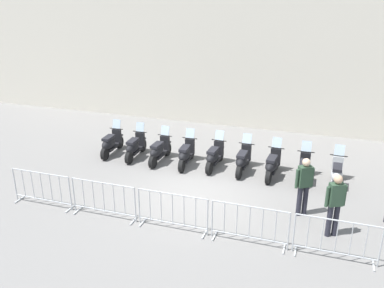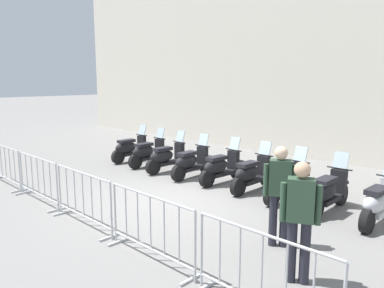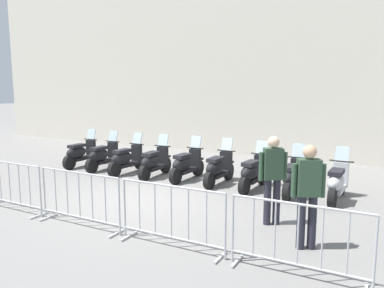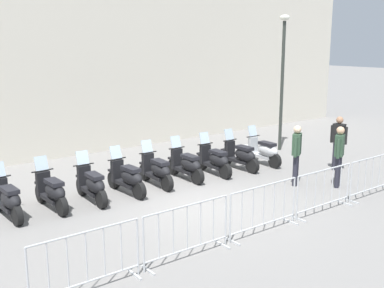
{
  "view_description": "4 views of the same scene",
  "coord_description": "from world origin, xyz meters",
  "px_view_note": "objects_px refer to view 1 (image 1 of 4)",
  "views": [
    {
      "loc": [
        2.96,
        -10.98,
        6.03
      ],
      "look_at": [
        -0.66,
        1.72,
        0.95
      ],
      "focal_mm": 38.06,
      "sensor_mm": 36.0,
      "label": 1
    },
    {
      "loc": [
        6.06,
        -5.85,
        2.79
      ],
      "look_at": [
        -0.58,
        1.56,
        1.09
      ],
      "focal_mm": 34.61,
      "sensor_mm": 36.0,
      "label": 2
    },
    {
      "loc": [
        4.78,
        -7.31,
        2.59
      ],
      "look_at": [
        0.27,
        2.02,
        1.07
      ],
      "focal_mm": 34.51,
      "sensor_mm": 36.0,
      "label": 3
    },
    {
      "loc": [
        -7.42,
        -8.52,
        4.06
      ],
      "look_at": [
        0.73,
        1.23,
        1.27
      ],
      "focal_mm": 44.37,
      "sensor_mm": 36.0,
      "label": 4
    }
  ],
  "objects_px": {
    "motorcycle_4": "(214,156)",
    "motorcycle_5": "(243,160)",
    "barrier_segment_1": "(104,200)",
    "barrier_segment_2": "(173,212)",
    "motorcycle_1": "(135,147)",
    "barrier_segment_0": "(42,189)",
    "motorcycle_0": "(111,143)",
    "motorcycle_2": "(159,151)",
    "motorcycle_8": "(337,174)",
    "officer_near_row_end": "(304,183)",
    "motorcycle_3": "(186,154)",
    "officer_by_barriers": "(335,202)",
    "barrier_segment_4": "(336,240)",
    "barrier_segment_3": "(249,225)",
    "motorcycle_6": "(272,165)",
    "motorcycle_7": "(304,169)"
  },
  "relations": [
    {
      "from": "motorcycle_0",
      "to": "motorcycle_8",
      "type": "relative_size",
      "value": 1.0
    },
    {
      "from": "barrier_segment_2",
      "to": "motorcycle_6",
      "type": "bearing_deg",
      "value": 60.69
    },
    {
      "from": "motorcycle_1",
      "to": "barrier_segment_3",
      "type": "relative_size",
      "value": 0.88
    },
    {
      "from": "motorcycle_6",
      "to": "motorcycle_8",
      "type": "distance_m",
      "value": 2.06
    },
    {
      "from": "motorcycle_1",
      "to": "motorcycle_5",
      "type": "distance_m",
      "value": 4.11
    },
    {
      "from": "motorcycle_2",
      "to": "barrier_segment_4",
      "type": "height_order",
      "value": "motorcycle_2"
    },
    {
      "from": "motorcycle_1",
      "to": "barrier_segment_4",
      "type": "relative_size",
      "value": 0.88
    },
    {
      "from": "barrier_segment_4",
      "to": "motorcycle_8",
      "type": "bearing_deg",
      "value": 87.2
    },
    {
      "from": "motorcycle_8",
      "to": "motorcycle_6",
      "type": "bearing_deg",
      "value": 176.02
    },
    {
      "from": "motorcycle_2",
      "to": "motorcycle_7",
      "type": "bearing_deg",
      "value": -2.49
    },
    {
      "from": "barrier_segment_0",
      "to": "motorcycle_0",
      "type": "bearing_deg",
      "value": 87.81
    },
    {
      "from": "motorcycle_5",
      "to": "officer_by_barriers",
      "type": "xyz_separation_m",
      "value": [
        2.84,
        -3.24,
        0.53
      ]
    },
    {
      "from": "motorcycle_1",
      "to": "motorcycle_3",
      "type": "xyz_separation_m",
      "value": [
        2.05,
        -0.16,
        0.0
      ]
    },
    {
      "from": "motorcycle_4",
      "to": "officer_by_barriers",
      "type": "bearing_deg",
      "value": -40.47
    },
    {
      "from": "motorcycle_1",
      "to": "barrier_segment_2",
      "type": "xyz_separation_m",
      "value": [
        2.9,
        -4.23,
        0.07
      ]
    },
    {
      "from": "motorcycle_1",
      "to": "barrier_segment_0",
      "type": "height_order",
      "value": "motorcycle_1"
    },
    {
      "from": "motorcycle_5",
      "to": "motorcycle_6",
      "type": "xyz_separation_m",
      "value": [
        1.02,
        -0.12,
        0.0
      ]
    },
    {
      "from": "motorcycle_6",
      "to": "officer_near_row_end",
      "type": "height_order",
      "value": "officer_near_row_end"
    },
    {
      "from": "motorcycle_2",
      "to": "barrier_segment_2",
      "type": "relative_size",
      "value": 0.88
    },
    {
      "from": "motorcycle_2",
      "to": "motorcycle_8",
      "type": "xyz_separation_m",
      "value": [
        6.16,
        -0.28,
        0.0
      ]
    },
    {
      "from": "motorcycle_2",
      "to": "motorcycle_3",
      "type": "relative_size",
      "value": 1.0
    },
    {
      "from": "motorcycle_3",
      "to": "motorcycle_5",
      "type": "relative_size",
      "value": 1.0
    },
    {
      "from": "motorcycle_1",
      "to": "barrier_segment_0",
      "type": "relative_size",
      "value": 0.88
    },
    {
      "from": "officer_near_row_end",
      "to": "motorcycle_5",
      "type": "bearing_deg",
      "value": 130.98
    },
    {
      "from": "barrier_segment_4",
      "to": "motorcycle_2",
      "type": "bearing_deg",
      "value": 144.38
    },
    {
      "from": "motorcycle_5",
      "to": "barrier_segment_3",
      "type": "relative_size",
      "value": 0.88
    },
    {
      "from": "motorcycle_0",
      "to": "motorcycle_2",
      "type": "distance_m",
      "value": 2.05
    },
    {
      "from": "motorcycle_3",
      "to": "barrier_segment_4",
      "type": "height_order",
      "value": "motorcycle_3"
    },
    {
      "from": "motorcycle_4",
      "to": "barrier_segment_2",
      "type": "relative_size",
      "value": 0.88
    },
    {
      "from": "motorcycle_0",
      "to": "motorcycle_3",
      "type": "xyz_separation_m",
      "value": [
        3.08,
        -0.25,
        0.0
      ]
    },
    {
      "from": "motorcycle_6",
      "to": "barrier_segment_4",
      "type": "distance_m",
      "value": 4.54
    },
    {
      "from": "motorcycle_5",
      "to": "barrier_segment_3",
      "type": "xyz_separation_m",
      "value": [
        0.84,
        -4.17,
        0.07
      ]
    },
    {
      "from": "motorcycle_1",
      "to": "barrier_segment_0",
      "type": "distance_m",
      "value": 4.22
    },
    {
      "from": "motorcycle_5",
      "to": "barrier_segment_4",
      "type": "bearing_deg",
      "value": -55.94
    },
    {
      "from": "motorcycle_8",
      "to": "barrier_segment_0",
      "type": "height_order",
      "value": "motorcycle_8"
    },
    {
      "from": "barrier_segment_2",
      "to": "motorcycle_3",
      "type": "bearing_deg",
      "value": 101.78
    },
    {
      "from": "motorcycle_4",
      "to": "motorcycle_8",
      "type": "height_order",
      "value": "same"
    },
    {
      "from": "barrier_segment_1",
      "to": "barrier_segment_2",
      "type": "distance_m",
      "value": 2.04
    },
    {
      "from": "motorcycle_4",
      "to": "motorcycle_5",
      "type": "bearing_deg",
      "value": -3.54
    },
    {
      "from": "motorcycle_1",
      "to": "barrier_segment_4",
      "type": "bearing_deg",
      "value": -32.23
    },
    {
      "from": "barrier_segment_1",
      "to": "motorcycle_3",
      "type": "bearing_deg",
      "value": 73.29
    },
    {
      "from": "motorcycle_3",
      "to": "motorcycle_5",
      "type": "bearing_deg",
      "value": 0.45
    },
    {
      "from": "motorcycle_2",
      "to": "officer_near_row_end",
      "type": "height_order",
      "value": "officer_near_row_end"
    },
    {
      "from": "motorcycle_8",
      "to": "officer_by_barriers",
      "type": "height_order",
      "value": "officer_by_barriers"
    },
    {
      "from": "barrier_segment_0",
      "to": "motorcycle_6",
      "type": "bearing_deg",
      "value": 30.97
    },
    {
      "from": "motorcycle_5",
      "to": "barrier_segment_0",
      "type": "distance_m",
      "value": 6.58
    },
    {
      "from": "motorcycle_3",
      "to": "barrier_segment_4",
      "type": "xyz_separation_m",
      "value": [
        4.93,
        -4.24,
        0.07
      ]
    },
    {
      "from": "officer_by_barriers",
      "to": "motorcycle_0",
      "type": "bearing_deg",
      "value": 156.46
    },
    {
      "from": "motorcycle_2",
      "to": "barrier_segment_3",
      "type": "bearing_deg",
      "value": -46.84
    },
    {
      "from": "motorcycle_4",
      "to": "motorcycle_8",
      "type": "bearing_deg",
      "value": -4.51
    }
  ]
}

